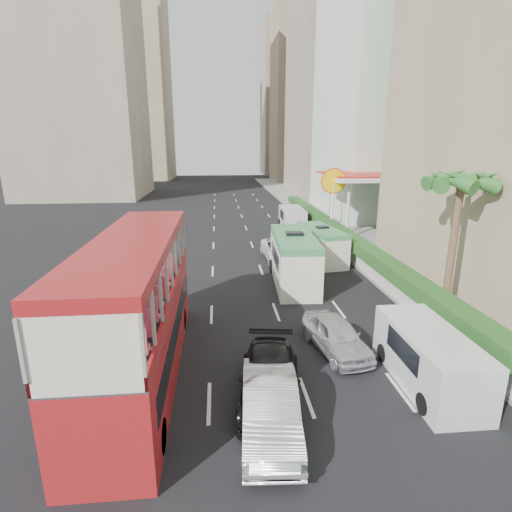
{
  "coord_description": "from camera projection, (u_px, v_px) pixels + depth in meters",
  "views": [
    {
      "loc": [
        -3.16,
        -13.21,
        8.01
      ],
      "look_at": [
        -1.5,
        4.0,
        3.2
      ],
      "focal_mm": 28.0,
      "sensor_mm": 36.0,
      "label": 1
    }
  ],
  "objects": [
    {
      "name": "shell_station",
      "position": [
        359.0,
        203.0,
        37.35
      ],
      "size": [
        6.5,
        8.0,
        5.5
      ],
      "primitive_type": "cube",
      "color": "silver",
      "rests_on": "ground"
    },
    {
      "name": "car_silver_lane_b",
      "position": [
        335.0,
        351.0,
        16.11
      ],
      "size": [
        2.33,
        4.24,
        1.37
      ],
      "primitive_type": "imported",
      "rotation": [
        0.0,
        0.0,
        0.18
      ],
      "color": "silver",
      "rests_on": "ground"
    },
    {
      "name": "hedge",
      "position": [
        349.0,
        239.0,
        28.69
      ],
      "size": [
        1.1,
        44.0,
        0.7
      ],
      "primitive_type": "cube",
      "color": "#2D6626",
      "rests_on": "kerb_wall"
    },
    {
      "name": "sidewalk",
      "position": [
        340.0,
        227.0,
        39.89
      ],
      "size": [
        6.0,
        120.0,
        0.18
      ],
      "primitive_type": "cube",
      "color": "#99968C",
      "rests_on": "ground"
    },
    {
      "name": "ground_plane",
      "position": [
        305.0,
        364.0,
        15.1
      ],
      "size": [
        200.0,
        200.0,
        0.0
      ],
      "primitive_type": "plane",
      "color": "black",
      "rests_on": "ground"
    },
    {
      "name": "tower_mid",
      "position": [
        342.0,
        38.0,
        65.7
      ],
      "size": [
        16.0,
        16.0,
        50.0
      ],
      "primitive_type": "cube",
      "color": "tan",
      "rests_on": "ground"
    },
    {
      "name": "kerb_wall",
      "position": [
        348.0,
        250.0,
        28.92
      ],
      "size": [
        0.3,
        44.0,
        1.0
      ],
      "primitive_type": "cube",
      "color": "silver",
      "rests_on": "sidewalk"
    },
    {
      "name": "car_black",
      "position": [
        270.0,
        397.0,
        13.13
      ],
      "size": [
        2.59,
        4.98,
        1.38
      ],
      "primitive_type": "imported",
      "rotation": [
        0.0,
        0.0,
        -0.14
      ],
      "color": "black",
      "rests_on": "ground"
    },
    {
      "name": "panel_van_near",
      "position": [
        428.0,
        358.0,
        13.64
      ],
      "size": [
        1.99,
        4.89,
        1.95
      ],
      "primitive_type": "cube",
      "rotation": [
        0.0,
        0.0,
        -0.01
      ],
      "color": "silver",
      "rests_on": "ground"
    },
    {
      "name": "palm_tree",
      "position": [
        453.0,
        247.0,
        18.76
      ],
      "size": [
        0.36,
        0.36,
        6.4
      ],
      "primitive_type": "cylinder",
      "color": "brown",
      "rests_on": "sidewalk"
    },
    {
      "name": "tower_left_b",
      "position": [
        134.0,
        79.0,
        93.23
      ],
      "size": [
        16.0,
        16.0,
        46.0
      ],
      "primitive_type": "cube",
      "color": "tan",
      "rests_on": "ground"
    },
    {
      "name": "tower_far_a",
      "position": [
        305.0,
        81.0,
        89.43
      ],
      "size": [
        14.0,
        14.0,
        44.0
      ],
      "primitive_type": "cube",
      "color": "tan",
      "rests_on": "ground"
    },
    {
      "name": "minibus_near",
      "position": [
        294.0,
        259.0,
        23.66
      ],
      "size": [
        2.59,
        6.8,
        2.97
      ],
      "primitive_type": "cube",
      "rotation": [
        0.0,
        0.0,
        -0.05
      ],
      "color": "silver",
      "rests_on": "ground"
    },
    {
      "name": "car_silver_lane_a",
      "position": [
        270.0,
        429.0,
        11.66
      ],
      "size": [
        1.9,
        4.61,
        1.49
      ],
      "primitive_type": "imported",
      "rotation": [
        0.0,
        0.0,
        -0.07
      ],
      "color": "silver",
      "rests_on": "ground"
    },
    {
      "name": "double_decker_bus",
      "position": [
        138.0,
        308.0,
        13.87
      ],
      "size": [
        2.5,
        11.0,
        5.06
      ],
      "primitive_type": "cube",
      "color": "maroon",
      "rests_on": "ground"
    },
    {
      "name": "minibus_far",
      "position": [
        322.0,
        245.0,
        28.37
      ],
      "size": [
        2.57,
        5.6,
        2.39
      ],
      "primitive_type": "cube",
      "rotation": [
        0.0,
        0.0,
        0.15
      ],
      "color": "silver",
      "rests_on": "ground"
    },
    {
      "name": "tower_far_b",
      "position": [
        288.0,
        101.0,
        111.06
      ],
      "size": [
        14.0,
        14.0,
        40.0
      ],
      "primitive_type": "cube",
      "color": "tan",
      "rests_on": "ground"
    },
    {
      "name": "van_asset",
      "position": [
        282.0,
        260.0,
        28.85
      ],
      "size": [
        2.7,
        5.44,
        1.48
      ],
      "primitive_type": "imported",
      "rotation": [
        0.0,
        0.0,
        0.05
      ],
      "color": "silver",
      "rests_on": "ground"
    },
    {
      "name": "panel_van_far",
      "position": [
        292.0,
        218.0,
        39.38
      ],
      "size": [
        2.24,
        5.24,
        2.07
      ],
      "primitive_type": "cube",
      "rotation": [
        0.0,
        0.0,
        -0.03
      ],
      "color": "silver",
      "rests_on": "ground"
    },
    {
      "name": "tower_left_a",
      "position": [
        71.0,
        19.0,
        58.67
      ],
      "size": [
        18.0,
        18.0,
        52.0
      ],
      "primitive_type": "cube",
      "color": "tan",
      "rests_on": "ground"
    }
  ]
}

